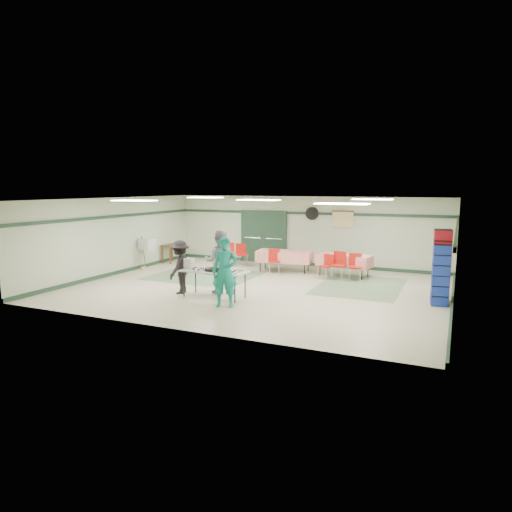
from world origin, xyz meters
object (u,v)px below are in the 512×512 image
at_px(dining_table_b, 284,256).
at_px(chair_loose_a, 242,252).
at_px(chair_c, 355,264).
at_px(crate_stack_red, 441,267).
at_px(volunteer_teal, 225,272).
at_px(chair_d, 274,259).
at_px(volunteer_grey, 220,262).
at_px(dining_table_a, 344,260).
at_px(chair_loose_b, 228,252).
at_px(crate_stack_blue_a, 441,272).
at_px(office_printer, 147,244).
at_px(serving_table, 214,272).
at_px(printer_table, 171,248).
at_px(broom, 144,252).
at_px(volunteer_dark, 180,267).
at_px(chair_a, 339,262).
at_px(chair_b, 327,264).
at_px(crate_stack_blue_b, 441,275).

relative_size(dining_table_b, chair_loose_a, 2.36).
bearing_deg(chair_c, crate_stack_red, -51.75).
height_order(volunteer_teal, chair_d, volunteer_teal).
bearing_deg(volunteer_grey, crate_stack_red, 173.31).
height_order(dining_table_a, chair_loose_b, chair_loose_b).
bearing_deg(chair_d, crate_stack_blue_a, -41.23).
relative_size(volunteer_grey, crate_stack_blue_a, 1.15).
bearing_deg(chair_c, chair_loose_b, 157.35).
height_order(volunteer_teal, chair_c, volunteer_teal).
bearing_deg(office_printer, chair_loose_b, 43.17).
xyz_separation_m(serving_table, volunteer_teal, (0.74, -0.76, 0.19)).
height_order(printer_table, broom, broom).
bearing_deg(volunteer_dark, printer_table, -147.76).
bearing_deg(chair_loose_a, printer_table, 148.15).
bearing_deg(volunteer_dark, crate_stack_red, 99.13).
height_order(serving_table, chair_c, chair_c).
xyz_separation_m(volunteer_grey, printer_table, (-4.37, 3.87, -0.30)).
relative_size(chair_loose_b, broom, 0.73).
height_order(chair_loose_a, office_printer, office_printer).
relative_size(serving_table, chair_a, 2.04).
relative_size(volunteer_grey, chair_b, 2.25).
distance_m(serving_table, dining_table_b, 4.53).
relative_size(chair_loose_a, crate_stack_blue_a, 0.55).
bearing_deg(chair_loose_a, crate_stack_blue_a, -62.74).
bearing_deg(volunteer_dark, chair_b, 134.51).
height_order(volunteer_dark, dining_table_b, volunteer_dark).
xyz_separation_m(serving_table, crate_stack_red, (5.79, 1.81, 0.27)).
xyz_separation_m(crate_stack_red, broom, (-10.38, 1.01, -0.35)).
bearing_deg(chair_a, volunteer_teal, -108.09).
bearing_deg(chair_loose_b, chair_a, -22.86).
distance_m(chair_b, office_printer, 6.76).
height_order(volunteer_dark, chair_d, volunteer_dark).
height_order(chair_c, chair_loose_a, chair_c).
xyz_separation_m(dining_table_b, chair_a, (2.16, -0.56, 0.00)).
height_order(chair_a, chair_d, chair_a).
bearing_deg(crate_stack_blue_a, chair_d, 162.13).
relative_size(dining_table_a, crate_stack_red, 0.97).
bearing_deg(chair_loose_a, crate_stack_blue_b, -65.95).
relative_size(serving_table, chair_loose_b, 2.09).
height_order(volunteer_teal, printer_table, volunteer_teal).
relative_size(volunteer_teal, chair_loose_a, 2.08).
bearing_deg(chair_loose_b, chair_c, -21.84).
distance_m(chair_b, chair_c, 0.95).
distance_m(serving_table, dining_table_a, 5.21).
bearing_deg(volunteer_dark, crate_stack_blue_a, 101.73).
height_order(chair_loose_b, crate_stack_blue_b, crate_stack_blue_b).
bearing_deg(chair_a, chair_b, -174.62).
distance_m(serving_table, chair_loose_b, 5.22).
height_order(crate_stack_blue_b, broom, crate_stack_blue_b).
xyz_separation_m(dining_table_b, printer_table, (-4.91, -0.05, 0.05)).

